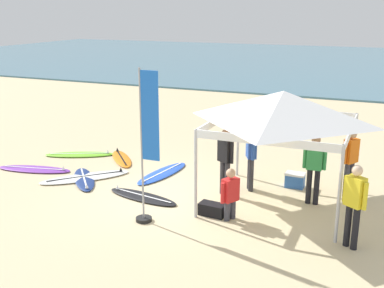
{
  "coord_description": "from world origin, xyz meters",
  "views": [
    {
      "loc": [
        4.63,
        -9.98,
        4.55
      ],
      "look_at": [
        -0.21,
        1.42,
        1.0
      ],
      "focal_mm": 44.35,
      "sensor_mm": 36.0,
      "label": 1
    }
  ],
  "objects": [
    {
      "name": "person_green",
      "position": [
        3.14,
        0.94,
        0.99
      ],
      "size": [
        0.55,
        0.23,
        1.71
      ],
      "color": "black",
      "rests_on": "ground"
    },
    {
      "name": "person_red",
      "position": [
        1.6,
        -0.68,
        0.66
      ],
      "size": [
        0.36,
        0.5,
        1.2
      ],
      "color": "#383842",
      "rests_on": "ground"
    },
    {
      "name": "person_black",
      "position": [
        1.01,
        0.68,
        0.99
      ],
      "size": [
        0.5,
        0.36,
        1.71
      ],
      "color": "#2D2D33",
      "rests_on": "ground"
    },
    {
      "name": "person_orange",
      "position": [
        3.88,
        1.82,
        0.99
      ],
      "size": [
        0.37,
        0.48,
        1.71
      ],
      "color": "#383842",
      "rests_on": "ground"
    },
    {
      "name": "surfboard_orange",
      "position": [
        -2.91,
        2.14,
        0.04
      ],
      "size": [
        1.58,
        1.7,
        0.19
      ],
      "color": "orange",
      "rests_on": "ground"
    },
    {
      "name": "cooler_box",
      "position": [
        2.54,
        1.89,
        0.2
      ],
      "size": [
        0.5,
        0.36,
        0.39
      ],
      "color": "#2D60B7",
      "rests_on": "ground"
    },
    {
      "name": "banner_flag",
      "position": [
        -0.02,
        -1.5,
        1.57
      ],
      "size": [
        0.6,
        0.36,
        3.4
      ],
      "color": "#99999E",
      "rests_on": "ground"
    },
    {
      "name": "person_blue",
      "position": [
        1.51,
        1.25,
        0.99
      ],
      "size": [
        0.36,
        0.5,
        1.71
      ],
      "color": "#2D2D33",
      "rests_on": "ground"
    },
    {
      "name": "surfboard_white",
      "position": [
        -2.94,
        0.28,
        0.04
      ],
      "size": [
        2.19,
        2.27,
        0.19
      ],
      "color": "white",
      "rests_on": "ground"
    },
    {
      "name": "surfboard_navy",
      "position": [
        -2.88,
        0.12,
        0.04
      ],
      "size": [
        1.65,
        1.81,
        0.19
      ],
      "color": "navy",
      "rests_on": "ground"
    },
    {
      "name": "canopy_tent",
      "position": [
        2.38,
        0.66,
        2.39
      ],
      "size": [
        3.18,
        3.18,
        2.75
      ],
      "color": "#B7B7BC",
      "rests_on": "ground"
    },
    {
      "name": "ground_plane",
      "position": [
        0.0,
        0.0,
        0.0
      ],
      "size": [
        80.0,
        80.0,
        0.0
      ],
      "primitive_type": "plane",
      "color": "beige"
    },
    {
      "name": "surfboard_black",
      "position": [
        -0.8,
        -0.35,
        0.04
      ],
      "size": [
        2.09,
        0.88,
        0.19
      ],
      "color": "black",
      "rests_on": "ground"
    },
    {
      "name": "gear_bag_near_tent",
      "position": [
        1.16,
        -0.62,
        0.14
      ],
      "size": [
        0.63,
        0.37,
        0.28
      ],
      "primitive_type": "cube",
      "rotation": [
        0.0,
        0.0,
        3.05
      ],
      "color": "black",
      "rests_on": "ground"
    },
    {
      "name": "surfboard_lime",
      "position": [
        -4.37,
        2.0,
        0.04
      ],
      "size": [
        2.23,
        1.48,
        0.19
      ],
      "color": "#7AD12D",
      "rests_on": "ground"
    },
    {
      "name": "person_yellow",
      "position": [
        4.2,
        -0.98,
        0.99
      ],
      "size": [
        0.47,
        0.38,
        1.71
      ],
      "color": "black",
      "rests_on": "ground"
    },
    {
      "name": "sea",
      "position": [
        0.0,
        33.08,
        0.05
      ],
      "size": [
        80.0,
        36.0,
        0.1
      ],
      "primitive_type": "cube",
      "color": "teal",
      "rests_on": "ground"
    },
    {
      "name": "surfboard_purple",
      "position": [
        -4.72,
        0.27,
        0.04
      ],
      "size": [
        2.3,
        1.06,
        0.19
      ],
      "color": "purple",
      "rests_on": "ground"
    },
    {
      "name": "surfboard_blue",
      "position": [
        -1.12,
        1.4,
        0.04
      ],
      "size": [
        0.92,
        2.27,
        0.19
      ],
      "color": "blue",
      "rests_on": "ground"
    }
  ]
}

